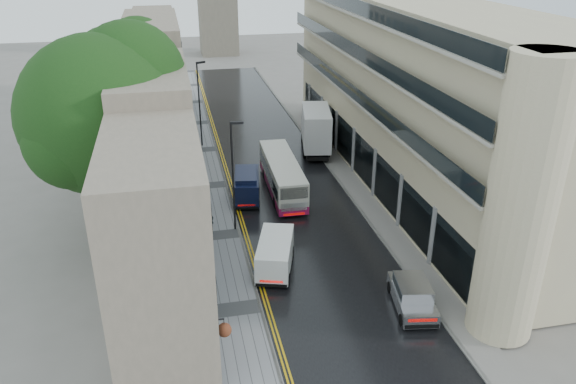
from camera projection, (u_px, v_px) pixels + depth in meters
name	position (u px, v px, depth m)	size (l,w,h in m)	color
road	(281.00, 180.00, 46.04)	(9.00, 85.00, 0.02)	black
left_sidewalk	(210.00, 186.00, 44.90)	(2.70, 85.00, 0.12)	gray
right_sidewalk	(344.00, 174.00, 47.05)	(1.80, 85.00, 0.12)	slate
old_shop_row	(156.00, 108.00, 43.94)	(4.50, 56.00, 12.00)	gray
modern_block	(414.00, 95.00, 43.74)	(8.00, 40.00, 14.00)	#BBAB8B
tree_near	(104.00, 142.00, 34.09)	(10.56, 10.56, 13.89)	black
tree_far	(122.00, 97.00, 45.98)	(9.24, 9.24, 12.46)	black
cream_bus	(275.00, 191.00, 40.99)	(2.18, 9.60, 2.62)	beige
white_lorry	(305.00, 136.00, 49.83)	(2.37, 7.91, 4.15)	silver
silver_hatchback	(403.00, 312.00, 28.73)	(1.86, 4.24, 1.59)	#99989D
white_van	(257.00, 268.00, 32.15)	(1.90, 4.44, 2.01)	white
navy_van	(235.00, 193.00, 40.99)	(1.81, 4.53, 2.31)	black
pedestrian	(208.00, 218.00, 37.54)	(0.71, 0.47, 1.96)	black
lamp_post_near	(233.00, 178.00, 36.70)	(0.85, 0.19, 7.57)	black
lamp_post_far	(199.00, 105.00, 51.67)	(0.88, 0.20, 7.85)	black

